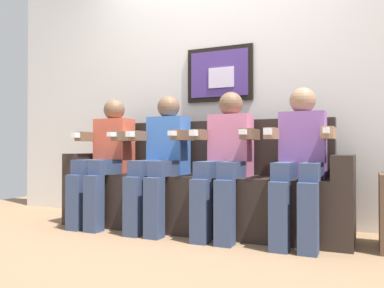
{
  "coord_description": "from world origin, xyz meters",
  "views": [
    {
      "loc": [
        1.27,
        -2.67,
        0.66
      ],
      "look_at": [
        0.0,
        0.15,
        0.7
      ],
      "focal_mm": 36.84,
      "sensor_mm": 36.0,
      "label": 1
    }
  ],
  "objects": [
    {
      "name": "person_left_center",
      "position": [
        -0.28,
        0.16,
        0.61
      ],
      "size": [
        0.46,
        0.56,
        1.11
      ],
      "color": "#3F72CC",
      "rests_on": "ground_plane"
    },
    {
      "name": "back_wall_assembly",
      "position": [
        0.0,
        0.76,
        1.3
      ],
      "size": [
        4.76,
        0.1,
        2.6
      ],
      "color": "silver",
      "rests_on": "ground_plane"
    },
    {
      "name": "person_leftmost",
      "position": [
        -0.83,
        0.16,
        0.61
      ],
      "size": [
        0.46,
        0.56,
        1.11
      ],
      "color": "#D8593F",
      "rests_on": "ground_plane"
    },
    {
      "name": "person_rightmost",
      "position": [
        0.83,
        0.16,
        0.61
      ],
      "size": [
        0.46,
        0.56,
        1.11
      ],
      "color": "#8C59A5",
      "rests_on": "ground_plane"
    },
    {
      "name": "ground_plane",
      "position": [
        0.0,
        0.0,
        0.0
      ],
      "size": [
        6.19,
        6.19,
        0.0
      ],
      "primitive_type": "plane",
      "color": "#8C6B4C"
    },
    {
      "name": "person_right_center",
      "position": [
        0.28,
        0.16,
        0.61
      ],
      "size": [
        0.46,
        0.56,
        1.11
      ],
      "color": "pink",
      "rests_on": "ground_plane"
    },
    {
      "name": "couch",
      "position": [
        0.0,
        0.33,
        0.31
      ],
      "size": [
        2.36,
        0.58,
        0.9
      ],
      "color": "#2D231E",
      "rests_on": "ground_plane"
    }
  ]
}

